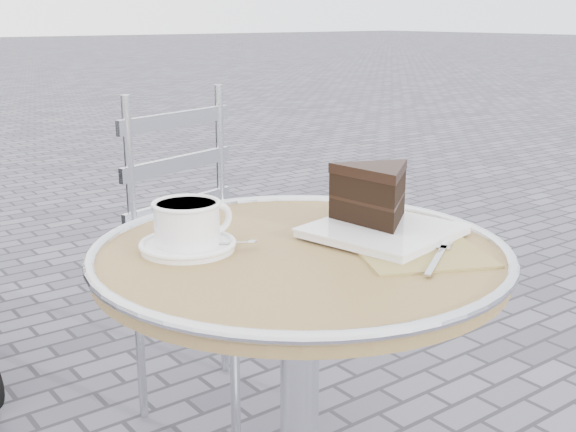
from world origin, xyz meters
TOP-DOWN VIEW (x-y plane):
  - cafe_table at (0.00, 0.00)m, footprint 0.72×0.72m
  - cappuccino_set at (-0.15, 0.12)m, footprint 0.17×0.16m
  - cake_plate_set at (0.17, -0.01)m, footprint 0.29×0.37m
  - bistro_chair at (0.25, 0.78)m, footprint 0.51×0.51m

SIDE VIEW (x-z plane):
  - cafe_table at x=0.00m, z-range 0.20..0.94m
  - bistro_chair at x=0.25m, z-range 0.11..1.03m
  - cappuccino_set at x=-0.15m, z-range 0.73..0.81m
  - cake_plate_set at x=0.17m, z-range 0.73..0.85m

